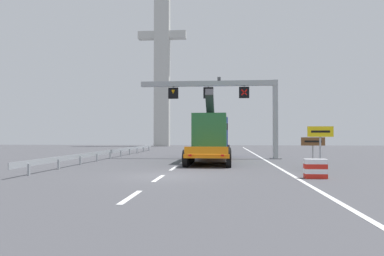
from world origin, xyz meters
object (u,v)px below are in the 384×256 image
crash_barrier_striped (315,169)px  exit_sign_yellow (320,137)px  heavy_haul_truck_orange (212,136)px  tourist_info_sign_brown (313,144)px  bridge_pylon_distant (162,55)px  overhead_lane_gantry (227,95)px

crash_barrier_striped → exit_sign_yellow: bearing=71.9°
heavy_haul_truck_orange → tourist_info_sign_brown: (6.56, -6.51, -0.56)m
heavy_haul_truck_orange → crash_barrier_striped: size_ratio=14.06×
heavy_haul_truck_orange → crash_barrier_striped: heavy_haul_truck_orange is taller
exit_sign_yellow → crash_barrier_striped: (-1.25, -3.83, -1.46)m
tourist_info_sign_brown → crash_barrier_striped: bearing=-102.9°
heavy_haul_truck_orange → bridge_pylon_distant: 40.64m
overhead_lane_gantry → crash_barrier_striped: bearing=-74.2°
crash_barrier_striped → heavy_haul_truck_orange: bearing=112.1°
tourist_info_sign_brown → bridge_pylon_distant: bridge_pylon_distant is taller
heavy_haul_truck_orange → exit_sign_yellow: size_ratio=5.61×
heavy_haul_truck_orange → exit_sign_yellow: (6.41, -8.83, -0.08)m
bridge_pylon_distant → tourist_info_sign_brown: bearing=-68.4°
bridge_pylon_distant → heavy_haul_truck_orange: bearing=-74.0°
tourist_info_sign_brown → crash_barrier_striped: size_ratio=1.87×
tourist_info_sign_brown → overhead_lane_gantry: bearing=124.7°
overhead_lane_gantry → tourist_info_sign_brown: size_ratio=6.43×
heavy_haul_truck_orange → tourist_info_sign_brown: size_ratio=7.50×
tourist_info_sign_brown → heavy_haul_truck_orange: bearing=135.2°
heavy_haul_truck_orange → tourist_info_sign_brown: heavy_haul_truck_orange is taller
heavy_haul_truck_orange → crash_barrier_striped: (5.15, -12.66, -1.54)m
overhead_lane_gantry → bridge_pylon_distant: size_ratio=0.36×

